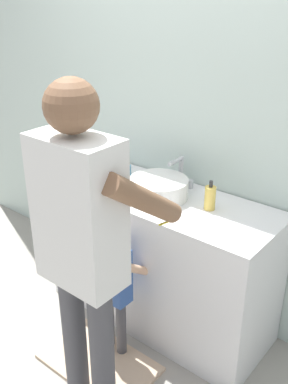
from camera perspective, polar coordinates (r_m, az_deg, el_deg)
name	(u,v)px	position (r m, az deg, el deg)	size (l,w,h in m)	color
ground_plane	(128,339)	(2.83, -2.03, -18.35)	(14.00, 14.00, 0.00)	#9E998E
back_wall	(196,99)	(2.62, 6.67, 11.81)	(4.40, 0.08, 2.70)	silver
vanity_cabinet	(159,258)	(2.74, 2.00, -8.53)	(1.39, 0.54, 0.85)	white
sink_basin	(159,188)	(2.50, 1.89, 0.53)	(0.33, 0.33, 0.11)	silver
faucet	(180,173)	(2.64, 4.61, 2.44)	(0.18, 0.14, 0.18)	#B7BABF
toothbrush_cup	(125,172)	(2.72, -2.40, 2.63)	(0.07, 0.07, 0.21)	#4C8EB2
soap_bottle	(210,198)	(2.38, 8.48, -0.72)	(0.06, 0.06, 0.17)	gold
bath_mat	(99,362)	(2.69, -5.78, -20.95)	(0.64, 0.40, 0.02)	#CCAD8E
child_toddler	(115,281)	(2.46, -3.80, -11.34)	(0.25, 0.25, 0.81)	#47474C
adult_parent	(83,233)	(1.91, -7.84, -5.23)	(0.51, 0.54, 1.65)	#47474C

